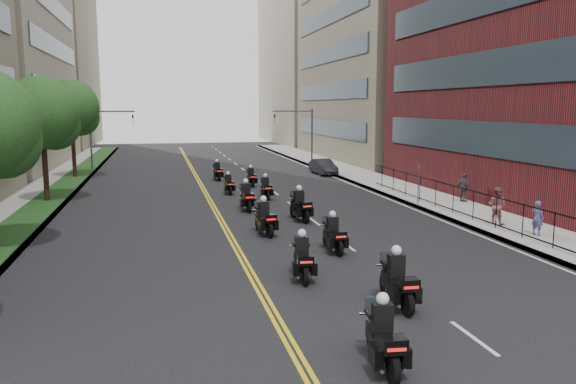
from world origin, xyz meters
The scene contains 26 objects.
ground centered at (0.00, 0.00, 0.00)m, with size 160.00×160.00×0.00m, color black.
sidewalk_right centered at (12.00, 25.00, 0.07)m, with size 4.00×90.00×0.15m, color gray.
sidewalk_left centered at (-12.00, 25.00, 0.07)m, with size 4.00×90.00×0.15m, color gray.
grass_strip centered at (-11.20, 25.00, 0.17)m, with size 2.00×90.00×0.04m, color #163814.
building_right_tan centered at (21.48, 48.00, 15.00)m, with size 15.11×28.00×30.00m.
building_right_far centered at (21.50, 78.00, 13.00)m, with size 15.00×28.00×26.00m, color #A49D84.
building_left_far centered at (-22.00, 78.00, 13.00)m, with size 16.00×28.00×26.00m, color gray.
iron_fence centered at (11.00, 12.00, 0.90)m, with size 0.05×28.00×1.50m.
street_trees centered at (-11.05, 18.61, 5.13)m, with size 4.40×38.40×7.98m.
traffic_signal_right centered at (9.54, 42.00, 3.70)m, with size 4.09×0.20×5.60m.
traffic_signal_left centered at (-9.54, 42.00, 3.70)m, with size 4.09×0.20×5.60m.
motorcycle_0 centered at (0.30, -1.03, 0.68)m, with size 0.67×2.34×1.73m.
motorcycle_1 centered at (2.23, 2.56, 0.72)m, with size 0.58×2.47×1.82m.
motorcycle_2 centered at (0.17, 5.79, 0.68)m, with size 0.67×2.32×1.72m.
motorcycle_3 centered at (2.31, 9.01, 0.66)m, with size 0.53×2.27×1.68m.
motorcycle_4 centered at (0.17, 12.73, 0.71)m, with size 0.71×2.42×1.79m.
motorcycle_5 centered at (2.54, 15.44, 0.73)m, with size 0.73×2.49×1.84m.
motorcycle_6 centered at (0.28, 18.88, 0.72)m, with size 0.57×2.46×1.81m.
motorcycle_7 centered at (2.09, 22.56, 0.64)m, with size 0.50×2.21×1.63m.
motorcycle_8 centered at (0.04, 25.23, 0.60)m, with size 0.51×2.06×1.52m.
motorcycle_9 centered at (2.12, 28.52, 0.62)m, with size 0.49×2.13×1.57m.
motorcycle_10 centered at (0.04, 32.49, 0.66)m, with size 0.60×2.27×1.67m.
parked_sedan centered at (9.40, 34.31, 0.67)m, with size 1.41×4.04×1.33m, color black.
pedestrian_a centered at (11.89, 9.22, 0.93)m, with size 0.57×0.38×1.57m, color #44477D.
pedestrian_b centered at (11.53, 11.76, 1.07)m, with size 0.89×0.69×1.83m, color #8C4C4E.
pedestrian_c centered at (13.35, 17.97, 1.03)m, with size 1.03×0.43×1.75m, color #47464F.
Camera 1 is at (-4.48, -12.17, 5.86)m, focal length 35.00 mm.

